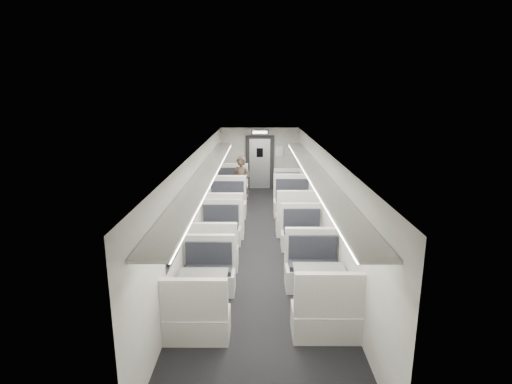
{
  "coord_description": "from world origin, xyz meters",
  "views": [
    {
      "loc": [
        -0.06,
        -9.49,
        3.7
      ],
      "look_at": [
        -0.12,
        1.02,
        1.08
      ],
      "focal_mm": 28.0,
      "sensor_mm": 36.0,
      "label": 1
    }
  ],
  "objects_px": {
    "booth_left_c": "(218,240)",
    "booth_right_c": "(305,245)",
    "booth_right_b": "(295,210)",
    "vestibule_door": "(260,163)",
    "booth_right_a": "(289,195)",
    "booth_left_d": "(204,293)",
    "booth_right_d": "(319,289)",
    "passenger": "(241,183)",
    "booth_left_a": "(230,193)",
    "booth_left_b": "(225,212)",
    "exit_sign": "(260,132)"
  },
  "relations": [
    {
      "from": "booth_left_a",
      "to": "booth_left_b",
      "type": "xyz_separation_m",
      "value": [
        0.0,
        -2.21,
        -0.0
      ]
    },
    {
      "from": "booth_right_b",
      "to": "exit_sign",
      "type": "distance_m",
      "value": 4.44
    },
    {
      "from": "booth_left_b",
      "to": "booth_left_d",
      "type": "bearing_deg",
      "value": -90.0
    },
    {
      "from": "booth_right_d",
      "to": "vestibule_door",
      "type": "distance_m",
      "value": 9.16
    },
    {
      "from": "booth_right_a",
      "to": "exit_sign",
      "type": "bearing_deg",
      "value": 118.26
    },
    {
      "from": "booth_right_c",
      "to": "vestibule_door",
      "type": "relative_size",
      "value": 0.97
    },
    {
      "from": "booth_left_a",
      "to": "booth_left_b",
      "type": "distance_m",
      "value": 2.21
    },
    {
      "from": "booth_left_a",
      "to": "booth_left_c",
      "type": "xyz_separation_m",
      "value": [
        0.0,
        -4.31,
        -0.05
      ]
    },
    {
      "from": "booth_right_d",
      "to": "booth_left_b",
      "type": "bearing_deg",
      "value": 113.89
    },
    {
      "from": "booth_left_d",
      "to": "booth_right_c",
      "type": "distance_m",
      "value": 2.97
    },
    {
      "from": "booth_left_c",
      "to": "booth_right_d",
      "type": "xyz_separation_m",
      "value": [
        2.0,
        -2.42,
        0.02
      ]
    },
    {
      "from": "booth_right_b",
      "to": "booth_left_a",
      "type": "bearing_deg",
      "value": 134.47
    },
    {
      "from": "passenger",
      "to": "booth_left_a",
      "type": "bearing_deg",
      "value": 151.44
    },
    {
      "from": "booth_right_c",
      "to": "booth_right_d",
      "type": "xyz_separation_m",
      "value": [
        0.0,
        -2.08,
        0.02
      ]
    },
    {
      "from": "booth_right_a",
      "to": "booth_right_c",
      "type": "height_order",
      "value": "booth_right_c"
    },
    {
      "from": "booth_right_a",
      "to": "booth_right_b",
      "type": "distance_m",
      "value": 2.05
    },
    {
      "from": "booth_left_a",
      "to": "booth_left_d",
      "type": "bearing_deg",
      "value": -90.0
    },
    {
      "from": "booth_right_b",
      "to": "vestibule_door",
      "type": "distance_m",
      "value": 4.55
    },
    {
      "from": "booth_left_d",
      "to": "booth_right_b",
      "type": "xyz_separation_m",
      "value": [
        2.0,
        4.81,
        0.06
      ]
    },
    {
      "from": "booth_right_b",
      "to": "passenger",
      "type": "distance_m",
      "value": 2.28
    },
    {
      "from": "booth_left_b",
      "to": "booth_left_c",
      "type": "xyz_separation_m",
      "value": [
        0.0,
        -2.09,
        -0.05
      ]
    },
    {
      "from": "booth_left_c",
      "to": "booth_right_b",
      "type": "relative_size",
      "value": 0.87
    },
    {
      "from": "booth_left_a",
      "to": "passenger",
      "type": "xyz_separation_m",
      "value": [
        0.39,
        -0.49,
        0.46
      ]
    },
    {
      "from": "booth_left_d",
      "to": "exit_sign",
      "type": "bearing_deg",
      "value": 83.45
    },
    {
      "from": "booth_left_c",
      "to": "vestibule_door",
      "type": "xyz_separation_m",
      "value": [
        1.0,
        6.66,
        0.67
      ]
    },
    {
      "from": "booth_right_a",
      "to": "vestibule_door",
      "type": "xyz_separation_m",
      "value": [
        -1.0,
        2.35,
        0.68
      ]
    },
    {
      "from": "booth_left_d",
      "to": "booth_right_b",
      "type": "bearing_deg",
      "value": 67.43
    },
    {
      "from": "passenger",
      "to": "booth_right_c",
      "type": "bearing_deg",
      "value": -45.35
    },
    {
      "from": "booth_left_a",
      "to": "booth_right_a",
      "type": "bearing_deg",
      "value": 0.2
    },
    {
      "from": "booth_left_a",
      "to": "booth_right_b",
      "type": "distance_m",
      "value": 2.85
    },
    {
      "from": "booth_left_c",
      "to": "booth_right_c",
      "type": "xyz_separation_m",
      "value": [
        2.0,
        -0.34,
        -0.0
      ]
    },
    {
      "from": "booth_left_b",
      "to": "exit_sign",
      "type": "bearing_deg",
      "value": 76.23
    },
    {
      "from": "booth_left_c",
      "to": "booth_left_d",
      "type": "relative_size",
      "value": 1.01
    },
    {
      "from": "booth_left_d",
      "to": "booth_right_a",
      "type": "relative_size",
      "value": 1.01
    },
    {
      "from": "booth_left_b",
      "to": "booth_right_d",
      "type": "distance_m",
      "value": 4.94
    },
    {
      "from": "booth_right_a",
      "to": "booth_right_c",
      "type": "xyz_separation_m",
      "value": [
        0.0,
        -4.66,
        0.01
      ]
    },
    {
      "from": "booth_right_a",
      "to": "vestibule_door",
      "type": "relative_size",
      "value": 0.95
    },
    {
      "from": "booth_right_b",
      "to": "passenger",
      "type": "bearing_deg",
      "value": 136.29
    },
    {
      "from": "booth_left_a",
      "to": "booth_left_b",
      "type": "bearing_deg",
      "value": -90.0
    },
    {
      "from": "booth_left_a",
      "to": "booth_right_d",
      "type": "height_order",
      "value": "booth_left_a"
    },
    {
      "from": "booth_left_b",
      "to": "booth_left_c",
      "type": "bearing_deg",
      "value": -90.0
    },
    {
      "from": "booth_left_a",
      "to": "booth_left_d",
      "type": "xyz_separation_m",
      "value": [
        0.0,
        -6.85,
        -0.05
      ]
    },
    {
      "from": "booth_right_a",
      "to": "booth_right_d",
      "type": "distance_m",
      "value": 6.74
    },
    {
      "from": "passenger",
      "to": "booth_right_d",
      "type": "bearing_deg",
      "value": -52.05
    },
    {
      "from": "booth_right_a",
      "to": "booth_right_d",
      "type": "relative_size",
      "value": 0.93
    },
    {
      "from": "booth_left_b",
      "to": "booth_right_b",
      "type": "bearing_deg",
      "value": 5.07
    },
    {
      "from": "booth_left_c",
      "to": "passenger",
      "type": "bearing_deg",
      "value": 84.21
    },
    {
      "from": "booth_right_c",
      "to": "vestibule_door",
      "type": "distance_m",
      "value": 7.11
    },
    {
      "from": "booth_left_d",
      "to": "vestibule_door",
      "type": "xyz_separation_m",
      "value": [
        1.0,
        9.2,
        0.68
      ]
    },
    {
      "from": "booth_right_b",
      "to": "booth_right_d",
      "type": "distance_m",
      "value": 4.69
    }
  ]
}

